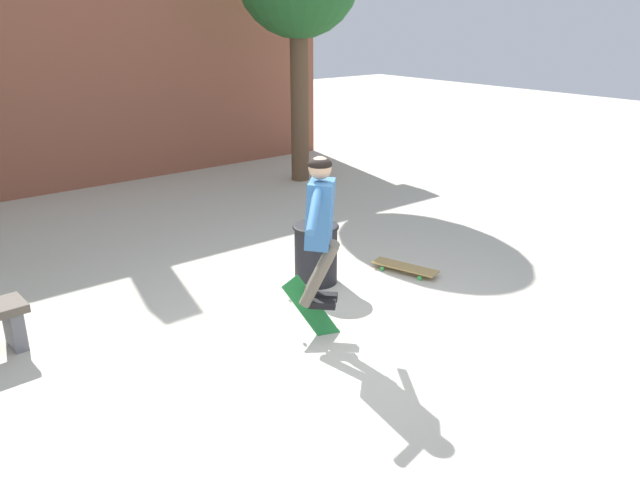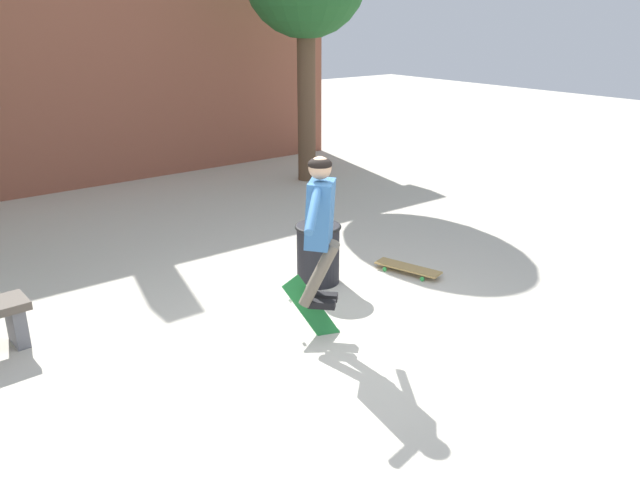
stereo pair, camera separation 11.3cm
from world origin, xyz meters
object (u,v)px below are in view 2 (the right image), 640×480
at_px(skater, 320,219).
at_px(skateboard_resting, 408,268).
at_px(trash_bin, 318,252).
at_px(skateboard_flipping, 315,315).

relative_size(skater, skateboard_resting, 1.71).
height_order(trash_bin, skateboard_flipping, trash_bin).
bearing_deg(skateboard_resting, skater, 90.80).
bearing_deg(trash_bin, skateboard_flipping, -128.83).
bearing_deg(skateboard_flipping, skateboard_resting, 75.54).
bearing_deg(skater, skateboard_flipping, 148.06).
xyz_separation_m(trash_bin, skateboard_resting, (1.02, -0.46, -0.30)).
xyz_separation_m(trash_bin, skateboard_flipping, (-0.76, -0.95, -0.20)).
distance_m(trash_bin, skater, 1.49).
relative_size(trash_bin, skateboard_flipping, 0.93).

